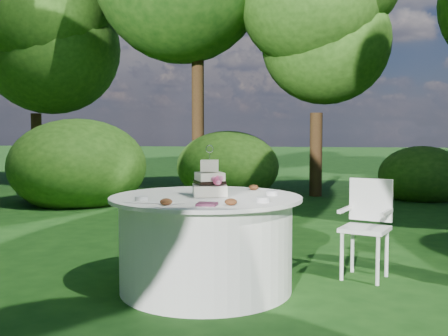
{
  "coord_description": "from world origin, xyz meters",
  "views": [
    {
      "loc": [
        0.76,
        -4.16,
        1.29
      ],
      "look_at": [
        0.15,
        0.0,
        1.0
      ],
      "focal_mm": 42.0,
      "sensor_mm": 36.0,
      "label": 1
    }
  ],
  "objects": [
    {
      "name": "ground",
      "position": [
        0.0,
        0.0,
        0.0
      ],
      "size": [
        80.0,
        80.0,
        0.0
      ],
      "primitive_type": "plane",
      "color": "#12370F",
      "rests_on": "ground"
    },
    {
      "name": "napkins",
      "position": [
        0.11,
        -0.53,
        0.78
      ],
      "size": [
        0.14,
        0.14,
        0.02
      ],
      "primitive_type": "cube",
      "color": "#4E2138",
      "rests_on": "table"
    },
    {
      "name": "feather_plume",
      "position": [
        -0.3,
        -0.48,
        0.78
      ],
      "size": [
        0.48,
        0.07,
        0.01
      ],
      "primitive_type": "ellipsoid",
      "color": "white",
      "rests_on": "table"
    },
    {
      "name": "table",
      "position": [
        0.0,
        0.0,
        0.39
      ],
      "size": [
        1.56,
        1.56,
        0.77
      ],
      "color": "white",
      "rests_on": "ground"
    },
    {
      "name": "cake",
      "position": [
        0.04,
        -0.02,
        0.88
      ],
      "size": [
        0.32,
        0.32,
        0.41
      ],
      "color": "white",
      "rests_on": "table"
    },
    {
      "name": "chair",
      "position": [
        1.35,
        0.57,
        0.51
      ],
      "size": [
        0.5,
        0.5,
        0.87
      ],
      "color": "white",
      "rests_on": "ground"
    },
    {
      "name": "votives",
      "position": [
        0.2,
        -0.2,
        0.79
      ],
      "size": [
        1.05,
        0.62,
        0.04
      ],
      "color": "silver",
      "rests_on": "table"
    },
    {
      "name": "petal_cups",
      "position": [
        0.15,
        -0.2,
        0.79
      ],
      "size": [
        0.62,
        1.14,
        0.05
      ],
      "color": "#562D16",
      "rests_on": "table"
    }
  ]
}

